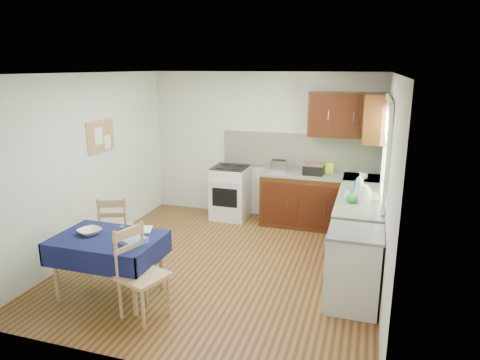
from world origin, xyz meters
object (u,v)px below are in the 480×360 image
(chair_far, at_px, (115,227))
(toaster, at_px, (279,166))
(chair_near, at_px, (140,270))
(dining_table, at_px, (108,245))
(sandwich_press, at_px, (313,169))
(kettle, at_px, (365,195))
(dish_rack, at_px, (362,195))

(chair_far, distance_m, toaster, 2.80)
(chair_near, bearing_deg, toaster, 4.84)
(dining_table, bearing_deg, toaster, 64.67)
(sandwich_press, xyz_separation_m, kettle, (0.83, -1.35, 0.02))
(dish_rack, xyz_separation_m, kettle, (0.04, -0.32, 0.09))
(chair_far, height_order, sandwich_press, sandwich_press)
(chair_far, height_order, kettle, kettle)
(chair_near, relative_size, sandwich_press, 3.11)
(dish_rack, relative_size, kettle, 1.72)
(chair_near, distance_m, sandwich_press, 3.45)
(dining_table, height_order, sandwich_press, sandwich_press)
(chair_far, height_order, chair_near, chair_near)
(chair_near, relative_size, dish_rack, 2.20)
(dish_rack, bearing_deg, kettle, -81.96)
(kettle, bearing_deg, dish_rack, 97.15)
(chair_far, bearing_deg, dish_rack, 175.11)
(dining_table, distance_m, toaster, 3.22)
(sandwich_press, bearing_deg, kettle, -33.65)
(kettle, bearing_deg, sandwich_press, 121.48)
(chair_far, xyz_separation_m, sandwich_press, (2.36, 2.06, 0.50))
(chair_near, xyz_separation_m, kettle, (2.18, 1.79, 0.50))
(dish_rack, bearing_deg, dining_table, -144.83)
(chair_far, distance_m, sandwich_press, 3.17)
(chair_far, height_order, toaster, toaster)
(dining_table, height_order, dish_rack, dish_rack)
(toaster, xyz_separation_m, sandwich_press, (0.57, -0.04, -0.00))
(sandwich_press, bearing_deg, chair_near, -88.49)
(chair_far, distance_m, kettle, 3.30)
(chair_far, xyz_separation_m, toaster, (1.79, 2.09, 0.50))
(chair_far, distance_m, dish_rack, 3.33)
(dining_table, distance_m, dish_rack, 3.28)
(sandwich_press, bearing_deg, dining_table, -98.82)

